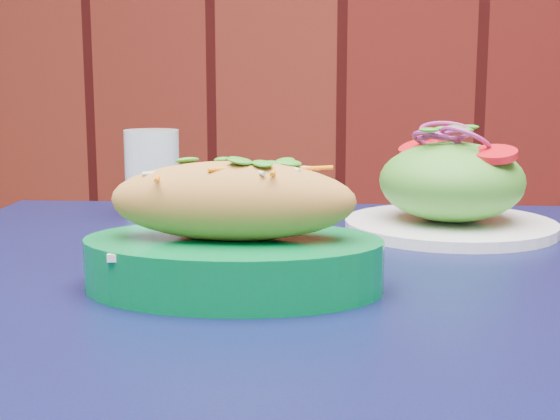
# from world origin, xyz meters

# --- Properties ---
(cafe_table) EXTENTS (0.90, 0.90, 0.75)m
(cafe_table) POSITION_xyz_m (0.14, 1.34, 0.66)
(cafe_table) COLOR black
(cafe_table) RESTS_ON ground
(banh_mi_basket) EXTENTS (0.27, 0.19, 0.12)m
(banh_mi_basket) POSITION_xyz_m (0.11, 1.29, 0.79)
(banh_mi_basket) COLOR #006D31
(banh_mi_basket) RESTS_ON cafe_table
(salad_plate) EXTENTS (0.24, 0.24, 0.12)m
(salad_plate) POSITION_xyz_m (0.29, 1.58, 0.80)
(salad_plate) COLOR white
(salad_plate) RESTS_ON cafe_table
(water_glass) EXTENTS (0.07, 0.07, 0.11)m
(water_glass) POSITION_xyz_m (-0.08, 1.60, 0.81)
(water_glass) COLOR silver
(water_glass) RESTS_ON cafe_table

